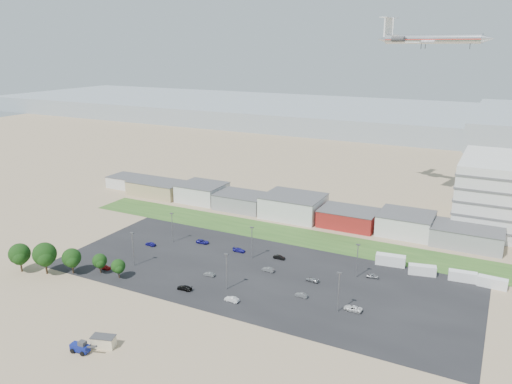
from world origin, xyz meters
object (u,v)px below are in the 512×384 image
Objects in this scene: portable_shed at (104,341)px; parked_car_10 at (104,267)px; parked_car_4 at (209,274)px; parked_car_13 at (232,299)px; tree_far_left at (20,256)px; parked_car_6 at (239,250)px; parked_car_0 at (353,308)px; parked_car_11 at (279,257)px; parked_car_8 at (373,276)px; parked_car_1 at (301,295)px; parked_car_5 at (151,244)px; parked_car_12 at (312,280)px; parked_car_9 at (203,242)px; telehandler at (80,346)px; parked_car_7 at (268,269)px; box_trailer_a at (390,260)px; parked_car_3 at (184,288)px; airliner at (432,39)px.

portable_shed reaches higher than parked_car_10.
parked_car_4 is 16.30m from parked_car_13.
tree_far_left reaches higher than parked_car_4.
parked_car_10 is (-29.20, -28.97, 0.01)m from parked_car_6.
parked_car_0 is 35.30m from parked_car_11.
parked_car_4 is 0.94× the size of parked_car_8.
parked_car_4 is (-28.00, -0.48, -0.01)m from parked_car_1.
portable_shed reaches higher than parked_car_5.
parked_car_0 is 17.86m from parked_car_12.
parked_car_12 is at bearing -106.70° from parked_car_9.
portable_shed is 0.76× the size of telehandler.
box_trailer_a is at bearing 125.05° from parked_car_7.
telehandler is 1.80× the size of parked_car_5.
parked_car_0 is 1.38× the size of parked_car_4.
parked_car_0 is at bearing -101.17° from box_trailer_a.
parked_car_12 is at bearing -70.81° from parked_car_10.
parked_car_3 is (-43.43, -9.89, -0.02)m from parked_car_0.
parked_car_4 is 23.53m from parked_car_11.
airliner reaches higher than parked_car_1.
parked_car_6 is (4.20, 62.71, -0.81)m from telehandler.
parked_car_4 is (1.96, 39.86, -0.75)m from portable_shed.
parked_car_0 reaches higher than parked_car_8.
telehandler is at bearing 174.69° from parked_car_6.
parked_car_5 reaches higher than parked_car_11.
parked_car_3 is 1.20× the size of parked_car_8.
parked_car_12 is (28.16, -9.00, -0.05)m from parked_car_6.
parked_car_6 is 16.86m from parked_car_7.
parked_car_7 is 13.72m from parked_car_12.
tree_far_left is 2.26× the size of parked_car_9.
tree_far_left reaches higher than parked_car_11.
parked_car_12 is (-0.64, 9.52, -0.02)m from parked_car_1.
parked_car_11 reaches higher than parked_car_10.
parked_car_13 reaches higher than parked_car_0.
parked_car_10 is 60.74m from parked_car_12.
parked_car_10 reaches higher than parked_car_6.
parked_car_5 is at bearing -97.78° from parked_car_0.
parked_car_12 is at bearing -173.62° from parked_car_1.
parked_car_1 is 0.93× the size of parked_car_11.
parked_car_0 is at bearing 25.22° from portable_shed.
parked_car_5 reaches higher than parked_car_7.
parked_car_6 is 0.96× the size of parked_car_9.
airliner reaches higher than parked_car_10.
portable_shed is at bearing -4.20° from parked_car_4.
tree_far_left is at bearing 143.07° from portable_shed.
parked_car_8 is 0.86× the size of parked_car_10.
box_trailer_a is 2.33× the size of parked_car_11.
parked_car_10 is at bearing -109.44° from airliner.
parked_car_3 reaches higher than parked_car_11.
parked_car_8 is (13.69, 19.44, 0.04)m from parked_car_1.
box_trailer_a reaches higher than parked_car_4.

